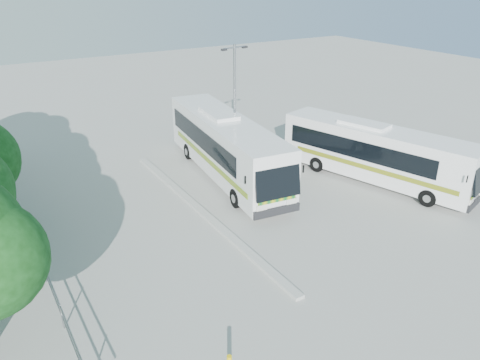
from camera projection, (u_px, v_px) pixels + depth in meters
ground at (261, 217)px, 22.83m from camera, size 100.00×100.00×0.00m
kerb_divider at (201, 210)px, 23.26m from camera, size 0.40×16.00×0.15m
railing at (26, 222)px, 20.88m from camera, size 0.06×22.00×1.00m
coach_main at (226, 146)px, 26.63m from camera, size 3.87×12.48×3.41m
coach_adjacent at (376, 153)px, 26.03m from camera, size 5.26×11.37×3.11m
lamppost at (235, 103)px, 26.79m from camera, size 1.79×0.43×7.32m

